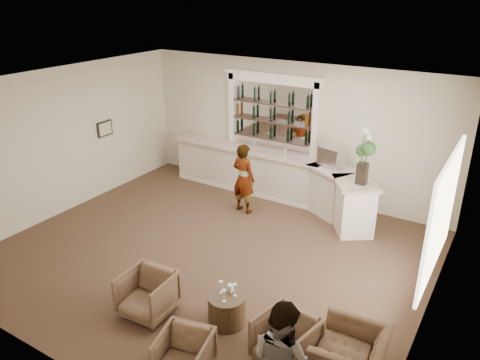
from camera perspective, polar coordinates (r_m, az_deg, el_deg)
name	(u,v)px	position (r m, az deg, el deg)	size (l,w,h in m)	color
ground	(211,253)	(9.39, -3.62, -8.92)	(8.00, 8.00, 0.00)	brown
room_shell	(236,132)	(8.88, -0.48, 5.82)	(8.04, 7.02, 3.32)	beige
bar_counter	(275,176)	(11.50, 4.24, 0.45)	(5.72, 1.80, 1.14)	white
back_bar_alcove	(272,113)	(11.54, 3.92, 8.16)	(2.64, 0.25, 3.00)	white
cocktail_table	(227,309)	(7.55, -1.63, -15.50)	(0.59, 0.59, 0.50)	#4F3922
sommelier	(244,178)	(10.69, 0.45, 0.19)	(0.60, 0.39, 1.65)	gray
guest	(281,359)	(5.95, 5.01, -20.96)	(0.79, 0.62, 1.63)	gray
armchair_left	(148,294)	(7.81, -11.20, -13.48)	(0.78, 0.80, 0.73)	brown
armchair_center	(184,355)	(6.74, -6.82, -20.46)	(0.69, 0.71, 0.65)	brown
armchair_right	(286,340)	(6.90, 5.63, -18.79)	(0.76, 0.79, 0.72)	brown
armchair_far	(350,356)	(6.82, 13.27, -20.20)	(1.05, 0.92, 0.68)	brown
espresso_machine	(332,157)	(10.67, 11.17, 2.83)	(0.51, 0.43, 0.45)	#BCBCC1
flower_vase	(364,153)	(9.71, 14.91, 3.23)	(0.31, 0.31, 1.19)	black
wine_glass_bar_left	(285,153)	(11.11, 5.54, 3.29)	(0.07, 0.07, 0.21)	white
wine_glass_bar_right	(254,145)	(11.64, 1.76, 4.29)	(0.07, 0.07, 0.21)	white
wine_glass_tbl_a	(221,287)	(7.41, -2.33, -12.91)	(0.07, 0.07, 0.21)	white
wine_glass_tbl_b	(235,290)	(7.35, -0.64, -13.25)	(0.07, 0.07, 0.21)	white
wine_glass_tbl_c	(224,296)	(7.23, -1.97, -13.93)	(0.07, 0.07, 0.21)	white
napkin_holder	(230,288)	(7.47, -1.18, -13.02)	(0.08, 0.08, 0.12)	silver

